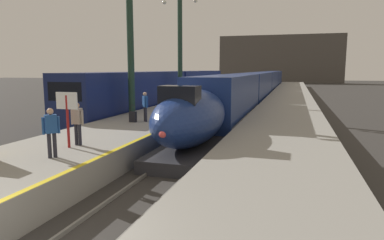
{
  "coord_description": "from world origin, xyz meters",
  "views": [
    {
      "loc": [
        4.53,
        -4.58,
        4.02
      ],
      "look_at": [
        0.25,
        9.81,
        1.8
      ],
      "focal_mm": 32.19,
      "sensor_mm": 36.0,
      "label": 1
    }
  ],
  "objects_px": {
    "regional_train_adjacent": "(172,87)",
    "passenger_near_edge": "(145,104)",
    "rolling_suitcase": "(133,117)",
    "highspeed_train_main": "(260,84)",
    "station_column_far": "(180,36)",
    "passenger_mid_platform": "(51,129)",
    "station_column_mid": "(130,33)",
    "departure_info_board": "(67,108)",
    "passenger_far_waiting": "(77,120)"
  },
  "relations": [
    {
      "from": "regional_train_adjacent",
      "to": "station_column_far",
      "type": "distance_m",
      "value": 6.62
    },
    {
      "from": "station_column_far",
      "to": "passenger_far_waiting",
      "type": "relative_size",
      "value": 5.97
    },
    {
      "from": "passenger_near_edge",
      "to": "rolling_suitcase",
      "type": "bearing_deg",
      "value": -147.81
    },
    {
      "from": "station_column_mid",
      "to": "passenger_near_edge",
      "type": "distance_m",
      "value": 5.73
    },
    {
      "from": "station_column_mid",
      "to": "passenger_mid_platform",
      "type": "distance_m",
      "value": 12.44
    },
    {
      "from": "regional_train_adjacent",
      "to": "station_column_far",
      "type": "xyz_separation_m",
      "value": [
        2.2,
        -3.84,
        4.92
      ]
    },
    {
      "from": "regional_train_adjacent",
      "to": "rolling_suitcase",
      "type": "height_order",
      "value": "regional_train_adjacent"
    },
    {
      "from": "station_column_mid",
      "to": "passenger_far_waiting",
      "type": "relative_size",
      "value": 5.19
    },
    {
      "from": "passenger_mid_platform",
      "to": "rolling_suitcase",
      "type": "distance_m",
      "value": 8.08
    },
    {
      "from": "regional_train_adjacent",
      "to": "passenger_near_edge",
      "type": "distance_m",
      "value": 17.63
    },
    {
      "from": "passenger_far_waiting",
      "to": "regional_train_adjacent",
      "type": "bearing_deg",
      "value": 100.93
    },
    {
      "from": "regional_train_adjacent",
      "to": "highspeed_train_main",
      "type": "bearing_deg",
      "value": 59.16
    },
    {
      "from": "station_column_mid",
      "to": "passenger_mid_platform",
      "type": "bearing_deg",
      "value": -76.82
    },
    {
      "from": "passenger_far_waiting",
      "to": "departure_info_board",
      "type": "bearing_deg",
      "value": -102.58
    },
    {
      "from": "passenger_mid_platform",
      "to": "regional_train_adjacent",
      "type": "bearing_deg",
      "value": 100.83
    },
    {
      "from": "highspeed_train_main",
      "to": "station_column_far",
      "type": "bearing_deg",
      "value": -108.73
    },
    {
      "from": "station_column_mid",
      "to": "passenger_far_waiting",
      "type": "bearing_deg",
      "value": -76.08
    },
    {
      "from": "station_column_mid",
      "to": "departure_info_board",
      "type": "distance_m",
      "value": 10.83
    },
    {
      "from": "station_column_mid",
      "to": "departure_info_board",
      "type": "xyz_separation_m",
      "value": [
        2.24,
        -9.89,
        -3.79
      ]
    },
    {
      "from": "station_column_mid",
      "to": "passenger_mid_platform",
      "type": "height_order",
      "value": "station_column_mid"
    },
    {
      "from": "station_column_mid",
      "to": "departure_info_board",
      "type": "height_order",
      "value": "station_column_mid"
    },
    {
      "from": "station_column_mid",
      "to": "rolling_suitcase",
      "type": "bearing_deg",
      "value": -62.97
    },
    {
      "from": "departure_info_board",
      "to": "station_column_mid",
      "type": "bearing_deg",
      "value": 102.75
    },
    {
      "from": "station_column_mid",
      "to": "rolling_suitcase",
      "type": "distance_m",
      "value": 6.26
    },
    {
      "from": "station_column_far",
      "to": "passenger_mid_platform",
      "type": "height_order",
      "value": "station_column_far"
    },
    {
      "from": "passenger_far_waiting",
      "to": "rolling_suitcase",
      "type": "xyz_separation_m",
      "value": [
        -0.62,
        6.08,
        -0.69
      ]
    },
    {
      "from": "passenger_mid_platform",
      "to": "passenger_far_waiting",
      "type": "height_order",
      "value": "same"
    },
    {
      "from": "passenger_far_waiting",
      "to": "rolling_suitcase",
      "type": "height_order",
      "value": "passenger_far_waiting"
    },
    {
      "from": "station_column_mid",
      "to": "passenger_far_waiting",
      "type": "xyz_separation_m",
      "value": [
        2.34,
        -9.44,
        -4.31
      ]
    },
    {
      "from": "regional_train_adjacent",
      "to": "station_column_far",
      "type": "relative_size",
      "value": 3.63
    },
    {
      "from": "passenger_far_waiting",
      "to": "departure_info_board",
      "type": "distance_m",
      "value": 0.69
    },
    {
      "from": "passenger_near_edge",
      "to": "station_column_far",
      "type": "bearing_deg",
      "value": 99.96
    },
    {
      "from": "highspeed_train_main",
      "to": "station_column_mid",
      "type": "relative_size",
      "value": 8.65
    },
    {
      "from": "highspeed_train_main",
      "to": "passenger_mid_platform",
      "type": "xyz_separation_m",
      "value": [
        -3.24,
        -38.99,
        0.07
      ]
    },
    {
      "from": "regional_train_adjacent",
      "to": "station_column_mid",
      "type": "height_order",
      "value": "station_column_mid"
    },
    {
      "from": "station_column_mid",
      "to": "departure_info_board",
      "type": "relative_size",
      "value": 4.13
    },
    {
      "from": "rolling_suitcase",
      "to": "departure_info_board",
      "type": "bearing_deg",
      "value": -85.43
    },
    {
      "from": "station_column_mid",
      "to": "rolling_suitcase",
      "type": "height_order",
      "value": "station_column_mid"
    },
    {
      "from": "station_column_far",
      "to": "regional_train_adjacent",
      "type": "bearing_deg",
      "value": 119.83
    },
    {
      "from": "highspeed_train_main",
      "to": "passenger_far_waiting",
      "type": "xyz_separation_m",
      "value": [
        -3.56,
        -37.07,
        0.07
      ]
    },
    {
      "from": "passenger_near_edge",
      "to": "station_column_mid",
      "type": "bearing_deg",
      "value": 127.83
    },
    {
      "from": "station_column_mid",
      "to": "station_column_far",
      "type": "height_order",
      "value": "station_column_far"
    },
    {
      "from": "highspeed_train_main",
      "to": "station_column_mid",
      "type": "xyz_separation_m",
      "value": [
        -5.9,
        -27.62,
        4.38
      ]
    },
    {
      "from": "regional_train_adjacent",
      "to": "rolling_suitcase",
      "type": "xyz_separation_m",
      "value": [
        3.92,
        -17.42,
        -0.77
      ]
    },
    {
      "from": "station_column_mid",
      "to": "passenger_near_edge",
      "type": "relative_size",
      "value": 5.19
    },
    {
      "from": "highspeed_train_main",
      "to": "passenger_mid_platform",
      "type": "bearing_deg",
      "value": -94.75
    },
    {
      "from": "station_column_mid",
      "to": "station_column_far",
      "type": "relative_size",
      "value": 0.87
    },
    {
      "from": "station_column_far",
      "to": "departure_info_board",
      "type": "height_order",
      "value": "station_column_far"
    },
    {
      "from": "highspeed_train_main",
      "to": "passenger_mid_platform",
      "type": "relative_size",
      "value": 44.87
    },
    {
      "from": "highspeed_train_main",
      "to": "passenger_near_edge",
      "type": "distance_m",
      "value": 30.82
    }
  ]
}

